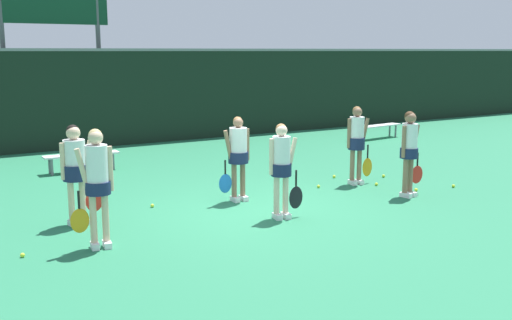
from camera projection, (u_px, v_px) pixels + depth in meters
ground_plane at (255, 209)px, 10.91m from camera, size 140.00×140.00×0.00m
fence_windscreen at (107, 98)px, 17.82m from camera, size 60.00×0.08×2.92m
scoreboard at (51, 12)px, 17.43m from camera, size 3.34×0.15×5.14m
bench_courtside at (82, 156)px, 14.26m from camera, size 1.77×0.39×0.43m
bench_far at (375, 127)px, 19.53m from camera, size 2.17×0.59×0.44m
player_0 at (97, 178)px, 8.61m from camera, size 0.64×0.37×1.76m
player_1 at (282, 164)px, 10.16m from camera, size 0.62×0.35×1.64m
player_2 at (409, 147)px, 11.70m from camera, size 0.65×0.35×1.69m
player_3 at (75, 166)px, 9.78m from camera, size 0.69×0.41×1.67m
player_4 at (238, 152)px, 11.36m from camera, size 0.66×0.39×1.63m
player_5 at (357, 139)px, 12.81m from camera, size 0.62×0.36×1.69m
tennis_ball_0 at (152, 206)px, 11.04m from camera, size 0.07×0.07×0.07m
tennis_ball_1 at (22, 255)px, 8.37m from camera, size 0.07×0.07×0.07m
tennis_ball_2 at (383, 176)px, 13.63m from camera, size 0.07×0.07×0.07m
tennis_ball_3 at (416, 190)px, 12.27m from camera, size 0.07×0.07×0.07m
tennis_ball_4 at (376, 184)px, 12.80m from camera, size 0.07×0.07×0.07m
tennis_ball_5 at (334, 177)px, 13.58m from camera, size 0.07×0.07×0.07m
tennis_ball_6 at (453, 186)px, 12.63m from camera, size 0.07×0.07×0.07m
tennis_ball_7 at (319, 186)px, 12.60m from camera, size 0.07×0.07×0.07m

